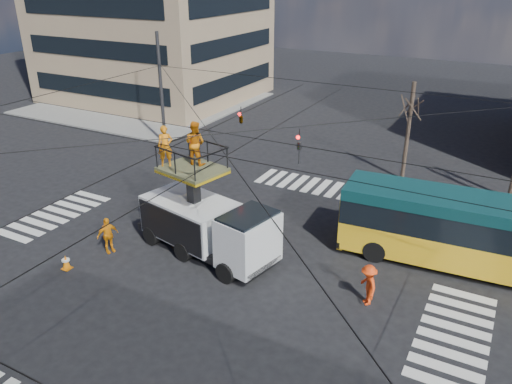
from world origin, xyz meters
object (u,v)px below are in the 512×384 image
object	(u,v)px
city_bus	(476,233)
worker_ground	(108,235)
utility_truck	(207,214)
flagger	(368,285)
traffic_cone	(66,262)

from	to	relation	value
city_bus	worker_ground	bearing A→B (deg)	-160.26
utility_truck	city_bus	size ratio (longest dim) A/B	0.65
flagger	worker_ground	bearing A→B (deg)	-117.93
utility_truck	worker_ground	world-z (taller)	utility_truck
utility_truck	worker_ground	xyz separation A→B (m)	(-4.06, -2.06, -1.12)
city_bus	flagger	size ratio (longest dim) A/B	6.71
utility_truck	worker_ground	distance (m)	4.69
utility_truck	flagger	xyz separation A→B (m)	(7.44, -0.28, -1.14)
traffic_cone	worker_ground	xyz separation A→B (m)	(0.63, 1.94, 0.53)
traffic_cone	worker_ground	size ratio (longest dim) A/B	0.39
traffic_cone	flagger	xyz separation A→B (m)	(12.13, 3.72, 0.51)
city_bus	traffic_cone	distance (m)	17.48
worker_ground	flagger	bearing A→B (deg)	-58.87
city_bus	utility_truck	bearing A→B (deg)	-161.67
utility_truck	traffic_cone	bearing A→B (deg)	-127.27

